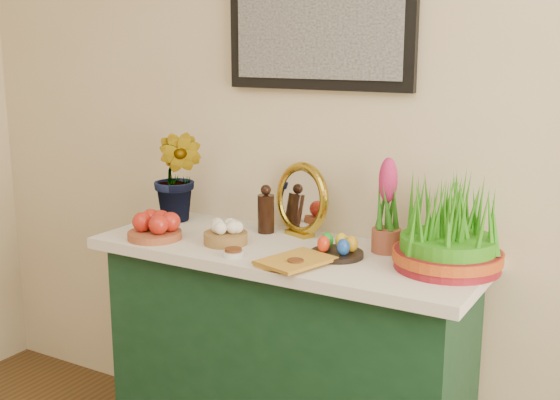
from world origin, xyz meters
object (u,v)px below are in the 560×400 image
object	(u,v)px
book	(277,255)
wheatgrass_sabzeh	(449,231)
mirror	(302,200)
hyacinth_green	(178,161)
sideboard	(287,367)

from	to	relation	value
book	wheatgrass_sabzeh	size ratio (longest dim) A/B	0.65
mirror	book	world-z (taller)	mirror
hyacinth_green	wheatgrass_sabzeh	bearing A→B (deg)	-7.98
hyacinth_green	book	size ratio (longest dim) A/B	2.16
sideboard	mirror	size ratio (longest dim) A/B	4.63
sideboard	book	xyz separation A→B (m)	(0.05, -0.15, 0.48)
book	wheatgrass_sabzeh	world-z (taller)	wheatgrass_sabzeh
book	mirror	bearing A→B (deg)	120.50
hyacinth_green	mirror	size ratio (longest dim) A/B	1.76
hyacinth_green	mirror	xyz separation A→B (m)	(0.53, 0.07, -0.11)
hyacinth_green	book	xyz separation A→B (m)	(0.61, -0.25, -0.23)
hyacinth_green	mirror	world-z (taller)	hyacinth_green
hyacinth_green	mirror	distance (m)	0.54
sideboard	mirror	world-z (taller)	mirror
book	sideboard	bearing A→B (deg)	123.63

